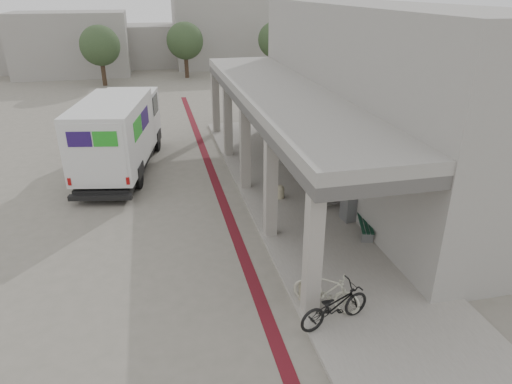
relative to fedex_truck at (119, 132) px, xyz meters
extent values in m
plane|color=slate|center=(2.83, -7.81, -1.77)|extent=(120.00, 120.00, 0.00)
cube|color=#5A121A|center=(3.83, -5.81, -1.77)|extent=(0.35, 40.00, 0.01)
cube|color=gray|center=(6.83, -7.81, -1.71)|extent=(4.40, 28.00, 0.12)
cube|color=gray|center=(10.18, -3.31, 1.73)|extent=(4.30, 17.00, 7.00)
cube|color=#514F4C|center=(6.43, -3.31, 1.73)|extent=(3.40, 16.90, 0.35)
cube|color=gray|center=(6.43, -3.31, 2.08)|extent=(3.40, 16.90, 0.35)
cube|color=gray|center=(-5.17, 26.19, 0.98)|extent=(10.00, 6.00, 5.50)
cube|color=gray|center=(1.83, 30.19, 0.23)|extent=(8.00, 6.00, 4.00)
cube|color=gray|center=(8.83, 28.19, 1.48)|extent=(9.00, 6.00, 6.50)
cube|color=gray|center=(-11.17, 29.19, 0.48)|extent=(7.00, 5.00, 4.50)
cylinder|color=#38281C|center=(-2.17, 20.19, -0.57)|extent=(0.36, 0.36, 2.40)
sphere|color=#293E24|center=(-2.17, 20.19, 1.43)|extent=(3.20, 3.20, 3.20)
cylinder|color=#38281C|center=(4.83, 22.19, -0.57)|extent=(0.36, 0.36, 2.40)
sphere|color=#293E24|center=(4.83, 22.19, 1.43)|extent=(3.20, 3.20, 3.20)
cylinder|color=#38281C|center=(12.83, 21.19, -0.57)|extent=(0.36, 0.36, 2.40)
sphere|color=#293E24|center=(12.83, 21.19, 1.43)|extent=(3.20, 3.20, 3.20)
cube|color=black|center=(-0.01, -0.04, -1.36)|extent=(3.45, 7.43, 0.31)
cube|color=silver|center=(-0.18, -0.94, 0.22)|extent=(3.41, 5.68, 2.66)
cube|color=silver|center=(0.48, 2.53, 0.07)|extent=(2.77, 2.37, 2.35)
cube|color=silver|center=(0.68, 3.58, -0.80)|extent=(2.32, 1.02, 0.82)
cube|color=black|center=(0.64, 3.33, 0.63)|extent=(2.30, 0.91, 1.07)
cube|color=black|center=(-0.69, -3.65, -1.41)|extent=(2.36, 0.69, 0.18)
cube|color=#261255|center=(-1.25, -0.01, 0.68)|extent=(0.29, 1.41, 0.77)
cube|color=green|center=(-1.54, -1.51, 0.68)|extent=(0.29, 1.41, 0.77)
cube|color=#261255|center=(-1.13, -3.50, 0.84)|extent=(0.86, 0.19, 0.56)
cube|color=green|center=(-0.23, -3.67, 0.84)|extent=(0.86, 0.19, 0.56)
cylinder|color=black|center=(-0.56, 2.78, -1.31)|extent=(0.45, 0.96, 0.92)
cylinder|color=black|center=(1.55, 2.38, -1.31)|extent=(0.45, 0.96, 0.92)
cylinder|color=black|center=(-1.44, -1.84, -1.31)|extent=(0.45, 0.96, 0.92)
cylinder|color=black|center=(0.67, -2.25, -1.31)|extent=(0.45, 0.96, 0.92)
cube|color=slate|center=(7.80, -8.57, -1.47)|extent=(0.37, 0.18, 0.36)
cube|color=slate|center=(8.24, -7.21, -1.47)|extent=(0.37, 0.18, 0.36)
cube|color=#103021|center=(7.89, -7.85, -1.27)|extent=(0.63, 1.67, 0.04)
cube|color=#103021|center=(8.02, -7.89, -1.27)|extent=(0.63, 1.67, 0.04)
cube|color=#103021|center=(8.15, -7.93, -1.27)|extent=(0.63, 1.67, 0.04)
cylinder|color=gray|center=(4.98, -10.86, -1.45)|extent=(0.39, 0.39, 0.39)
sphere|color=gray|center=(4.98, -10.86, -1.26)|extent=(0.39, 0.39, 0.39)
cylinder|color=tan|center=(6.00, -4.70, -1.47)|extent=(0.35, 0.35, 0.35)
sphere|color=tan|center=(6.00, -4.70, -1.30)|extent=(0.35, 0.35, 0.35)
cube|color=slate|center=(7.83, -6.97, -1.21)|extent=(0.45, 0.57, 0.89)
imported|color=black|center=(5.33, -11.91, -1.14)|extent=(2.04, 1.16, 1.02)
imported|color=beige|center=(5.33, -11.34, -1.12)|extent=(1.67, 1.49, 1.05)
camera|label=1|loc=(1.53, -20.05, 5.82)|focal=32.00mm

